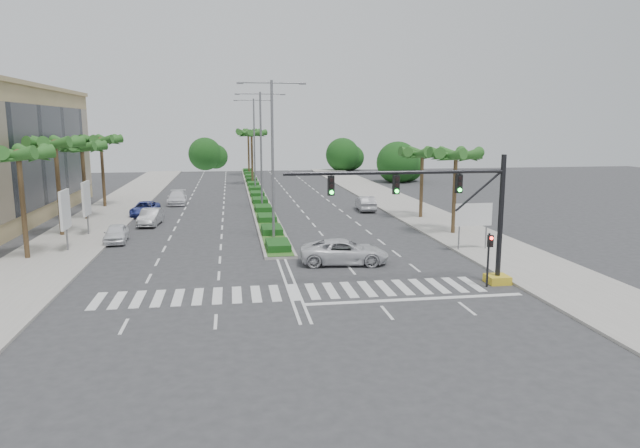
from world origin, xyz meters
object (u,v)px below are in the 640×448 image
object	(u,v)px
car_parked_b	(151,217)
car_right	(365,203)
car_parked_a	(116,233)
car_parked_d	(177,198)
car_parked_c	(145,209)
car_crossing	(344,252)

from	to	relation	value
car_parked_b	car_right	bearing A→B (deg)	19.78
car_right	car_parked_a	bearing A→B (deg)	33.07
car_parked_b	car_parked_d	distance (m)	13.32
car_parked_a	car_parked_c	xyz separation A→B (m)	(0.34, 12.72, 0.00)
car_parked_c	car_parked_d	size ratio (longest dim) A/B	1.00
car_parked_b	car_parked_c	bearing A→B (deg)	107.91
car_parked_c	car_right	bearing A→B (deg)	2.71
car_parked_a	car_crossing	distance (m)	18.20
car_parked_a	car_parked_d	xyz separation A→B (m)	(2.71, 20.51, 0.03)
car_parked_a	car_parked_c	distance (m)	12.72
car_parked_b	car_right	distance (m)	21.40
car_crossing	car_right	bearing A→B (deg)	-9.96
car_crossing	car_parked_b	bearing A→B (deg)	47.48
car_parked_a	car_parked_c	size ratio (longest dim) A/B	0.81
car_crossing	car_right	world-z (taller)	car_crossing
car_parked_a	car_parked_b	distance (m)	7.41
car_parked_b	car_crossing	world-z (taller)	car_crossing
car_parked_d	car_parked_a	bearing A→B (deg)	-99.22
car_parked_a	car_crossing	xyz separation A→B (m)	(15.69, -9.21, 0.10)
car_parked_b	car_right	size ratio (longest dim) A/B	0.97
car_parked_a	car_parked_d	distance (m)	20.69
car_parked_d	car_right	bearing A→B (deg)	-23.64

